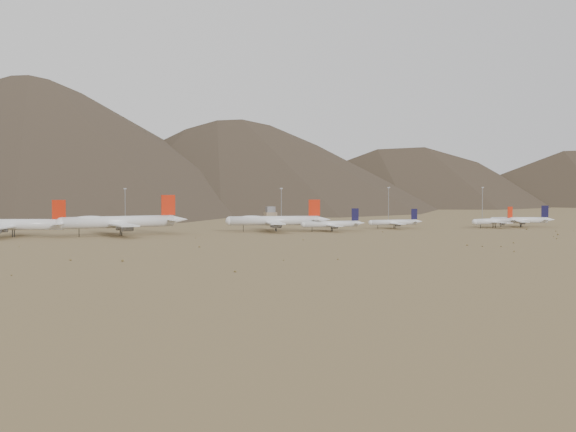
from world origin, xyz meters
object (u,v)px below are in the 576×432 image
object	(u,v)px
widebody_centre	(119,222)
narrowbody_a	(332,224)
widebody_west	(12,224)
widebody_east	(275,220)
narrowbody_b	(395,222)
control_tower	(270,216)

from	to	relation	value
widebody_centre	narrowbody_a	bearing A→B (deg)	-10.62
widebody_centre	widebody_west	bearing A→B (deg)	166.36
widebody_east	narrowbody_a	world-z (taller)	widebody_east
widebody_west	narrowbody_b	size ratio (longest dim) A/B	1.74
widebody_west	narrowbody_b	distance (m)	233.96
widebody_east	narrowbody_b	world-z (taller)	widebody_east
widebody_east	control_tower	distance (m)	92.77
widebody_west	widebody_centre	world-z (taller)	widebody_centre
widebody_centre	control_tower	size ratio (longest dim) A/B	6.33
widebody_west	widebody_east	distance (m)	152.06
narrowbody_a	narrowbody_b	distance (m)	49.82
widebody_west	control_tower	size ratio (longest dim) A/B	5.57
narrowbody_a	control_tower	distance (m)	100.73
widebody_centre	narrowbody_a	xyz separation A→B (m)	(128.03, -0.72, -3.33)
widebody_centre	narrowbody_b	size ratio (longest dim) A/B	1.97
widebody_east	narrowbody_a	xyz separation A→B (m)	(33.94, -9.89, -2.16)
widebody_centre	widebody_east	world-z (taller)	widebody_centre
widebody_west	widebody_east	xyz separation A→B (m)	(151.95, 5.79, -0.41)
control_tower	widebody_west	bearing A→B (deg)	-151.12
widebody_west	control_tower	world-z (taller)	widebody_west
widebody_west	narrowbody_a	distance (m)	185.95
narrowbody_a	widebody_west	bearing A→B (deg)	176.79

